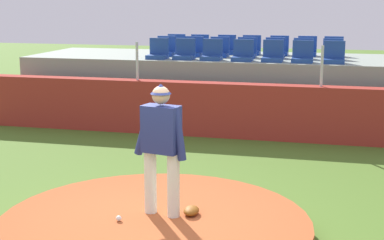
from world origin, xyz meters
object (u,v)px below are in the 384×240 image
Objects in this scene: stadium_chair_15 at (199,48)px; stadium_chair_4 at (273,55)px; stadium_chair_5 at (303,56)px; stadium_chair_20 at (333,50)px; stadium_chair_6 at (334,56)px; stadium_chair_9 at (219,51)px; stadium_chair_13 at (333,53)px; stadium_chair_14 at (176,47)px; pitcher at (161,140)px; stadium_chair_1 at (185,53)px; stadium_chair_18 at (279,49)px; baseball at (119,218)px; stadium_chair_12 at (303,52)px; stadium_chair_17 at (251,48)px; stadium_chair_8 at (193,50)px; stadium_chair_7 at (166,49)px; stadium_chair_19 at (307,50)px; stadium_chair_2 at (212,53)px; stadium_chair_16 at (226,48)px; fielding_glove at (191,211)px; stadium_chair_3 at (243,54)px; stadium_chair_11 at (275,52)px; stadium_chair_10 at (247,51)px; stadium_chair_0 at (158,52)px.

stadium_chair_4 is at bearing 143.34° from stadium_chair_15.
stadium_chair_5 and stadium_chair_20 have the same top height.
stadium_chair_6 and stadium_chair_9 have the same top height.
stadium_chair_13 and stadium_chair_14 have the same top height.
pitcher is at bearing 76.25° from stadium_chair_20.
stadium_chair_9 is (0.70, 0.78, 0.00)m from stadium_chair_1.
stadium_chair_4 is 1.00× the size of stadium_chair_18.
stadium_chair_12 reaches higher than baseball.
pitcher is 3.47× the size of stadium_chair_4.
stadium_chair_17 is (0.70, 0.85, 0.00)m from stadium_chair_9.
stadium_chair_8 is (-3.52, 0.82, 0.00)m from stadium_chair_6.
stadium_chair_18 reaches higher than baseball.
stadium_chair_7 and stadium_chair_14 have the same top height.
stadium_chair_17 is (1.39, 1.63, 0.00)m from stadium_chair_1.
stadium_chair_5 is at bearing 113.05° from stadium_chair_18.
stadium_chair_15 is 1.00× the size of stadium_chair_19.
stadium_chair_12 and stadium_chair_20 have the same top height.
stadium_chair_14 is at bearing -0.07° from stadium_chair_20.
stadium_chair_9 and stadium_chair_17 have the same top height.
stadium_chair_2 is 2.71m from stadium_chair_19.
stadium_chair_16 is (0.71, 0.83, 0.00)m from stadium_chair_8.
fielding_glove is 0.60× the size of stadium_chair_3.
stadium_chair_15 and stadium_chair_18 have the same top height.
stadium_chair_13 is at bearing -15.22° from fielding_glove.
stadium_chair_2 and stadium_chair_4 have the same top height.
stadium_chair_1 is at bearing 65.94° from stadium_chair_16.
baseball is 0.15× the size of stadium_chair_16.
stadium_chair_5 is at bearing 89.47° from stadium_chair_19.
stadium_chair_19 is at bearing -179.51° from stadium_chair_15.
stadium_chair_5 is 1.80m from stadium_chair_18.
stadium_chair_19 is (2.12, -0.01, 0.00)m from stadium_chair_16.
stadium_chair_5 and stadium_chair_17 have the same top height.
stadium_chair_11 is (2.81, 0.04, 0.00)m from stadium_chair_7.
stadium_chair_17 is at bearing -113.17° from stadium_chair_2.
stadium_chair_10 is at bearing -47.52° from stadium_chair_4.
stadium_chair_13 and stadium_chair_20 have the same top height.
stadium_chair_5 is 1.00× the size of stadium_chair_9.
stadium_chair_3 and stadium_chair_15 have the same top height.
stadium_chair_6 is 1.77m from stadium_chair_19.
stadium_chair_12 is 1.64m from stadium_chair_17.
stadium_chair_14 is at bearing 0.29° from stadium_chair_17.
stadium_chair_2 is at bearing 20.84° from stadium_chair_12.
stadium_chair_9 and stadium_chair_19 have the same top height.
stadium_chair_13 is 1.00× the size of stadium_chair_15.
stadium_chair_2 is at bearing -0.23° from stadium_chair_5.
stadium_chair_19 is at bearing -9.62° from fielding_glove.
stadium_chair_0 is 0.81m from stadium_chair_7.
stadium_chair_8 is 1.00× the size of stadium_chair_11.
stadium_chair_9 is at bearing -131.92° from stadium_chair_1.
stadium_chair_5 is 1.00× the size of stadium_chair_12.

